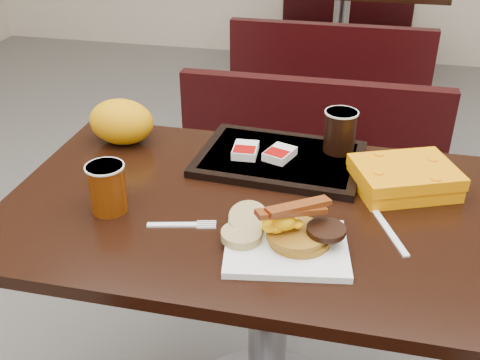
% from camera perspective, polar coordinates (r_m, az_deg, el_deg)
% --- Properties ---
extents(table_near, '(1.20, 0.70, 0.75)m').
position_cam_1_polar(table_near, '(1.49, 2.83, -14.85)').
color(table_near, black).
rests_on(table_near, floor).
extents(bench_near_n, '(1.00, 0.46, 0.72)m').
position_cam_1_polar(bench_near_n, '(2.05, 6.28, -1.50)').
color(bench_near_n, black).
rests_on(bench_near_n, floor).
extents(table_far, '(1.20, 0.70, 0.75)m').
position_cam_1_polar(table_far, '(3.80, 9.98, 13.47)').
color(table_far, black).
rests_on(table_far, floor).
extents(bench_far_s, '(1.00, 0.46, 0.72)m').
position_cam_1_polar(bench_far_s, '(3.14, 9.06, 9.74)').
color(bench_far_s, black).
rests_on(bench_far_s, floor).
extents(bench_far_n, '(1.00, 0.46, 0.72)m').
position_cam_1_polar(bench_far_n, '(4.48, 10.60, 15.71)').
color(bench_far_n, black).
rests_on(bench_far_n, floor).
extents(platter, '(0.27, 0.22, 0.01)m').
position_cam_1_polar(platter, '(1.11, 4.71, -6.88)').
color(platter, white).
rests_on(platter, table_near).
extents(pancake_stack, '(0.15, 0.15, 0.03)m').
position_cam_1_polar(pancake_stack, '(1.12, 6.04, -5.60)').
color(pancake_stack, '#A4711B').
rests_on(pancake_stack, platter).
extents(sausage_patty, '(0.08, 0.08, 0.01)m').
position_cam_1_polar(sausage_patty, '(1.11, 8.73, -5.03)').
color(sausage_patty, black).
rests_on(sausage_patty, pancake_stack).
extents(scrambled_eggs, '(0.09, 0.08, 0.04)m').
position_cam_1_polar(scrambled_eggs, '(1.09, 4.41, -4.30)').
color(scrambled_eggs, '#FFB805').
rests_on(scrambled_eggs, pancake_stack).
extents(bacon_strips, '(0.16, 0.14, 0.01)m').
position_cam_1_polar(bacon_strips, '(1.08, 5.26, -3.06)').
color(bacon_strips, '#4C1305').
rests_on(bacon_strips, scrambled_eggs).
extents(muffin_bottom, '(0.10, 0.10, 0.02)m').
position_cam_1_polar(muffin_bottom, '(1.12, 0.13, -5.61)').
color(muffin_bottom, tan).
rests_on(muffin_bottom, platter).
extents(muffin_top, '(0.09, 0.09, 0.05)m').
position_cam_1_polar(muffin_top, '(1.14, 0.86, -3.93)').
color(muffin_top, tan).
rests_on(muffin_top, platter).
extents(coffee_cup_near, '(0.09, 0.09, 0.11)m').
position_cam_1_polar(coffee_cup_near, '(1.24, -13.29, -0.82)').
color(coffee_cup_near, '#883404').
rests_on(coffee_cup_near, table_near).
extents(fork, '(0.15, 0.06, 0.00)m').
position_cam_1_polar(fork, '(1.19, -6.90, -4.52)').
color(fork, white).
rests_on(fork, table_near).
extents(knife, '(0.08, 0.16, 0.00)m').
position_cam_1_polar(knife, '(1.20, 14.91, -5.10)').
color(knife, white).
rests_on(knife, table_near).
extents(condiment_syrup, '(0.04, 0.03, 0.01)m').
position_cam_1_polar(condiment_syrup, '(1.33, 1.25, -0.12)').
color(condiment_syrup, red).
rests_on(condiment_syrup, table_near).
extents(condiment_ketchup, '(0.05, 0.04, 0.01)m').
position_cam_1_polar(condiment_ketchup, '(1.34, 3.63, -0.04)').
color(condiment_ketchup, '#8C0504').
rests_on(condiment_ketchup, table_near).
extents(tray, '(0.42, 0.32, 0.02)m').
position_cam_1_polar(tray, '(1.43, 4.06, 2.15)').
color(tray, black).
rests_on(tray, table_near).
extents(hashbrown_sleeve_left, '(0.06, 0.08, 0.02)m').
position_cam_1_polar(hashbrown_sleeve_left, '(1.42, 0.55, 3.02)').
color(hashbrown_sleeve_left, silver).
rests_on(hashbrown_sleeve_left, tray).
extents(hashbrown_sleeve_right, '(0.08, 0.09, 0.02)m').
position_cam_1_polar(hashbrown_sleeve_right, '(1.41, 4.05, 2.66)').
color(hashbrown_sleeve_right, silver).
rests_on(hashbrown_sleeve_right, tray).
extents(coffee_cup_far, '(0.10, 0.10, 0.11)m').
position_cam_1_polar(coffee_cup_far, '(1.44, 10.09, 4.85)').
color(coffee_cup_far, black).
rests_on(coffee_cup_far, tray).
extents(clamshell, '(0.27, 0.24, 0.06)m').
position_cam_1_polar(clamshell, '(1.35, 16.30, 0.22)').
color(clamshell, orange).
rests_on(clamshell, table_near).
extents(paper_bag, '(0.19, 0.14, 0.12)m').
position_cam_1_polar(paper_bag, '(1.54, -11.92, 5.80)').
color(paper_bag, '#E99F07').
rests_on(paper_bag, table_near).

